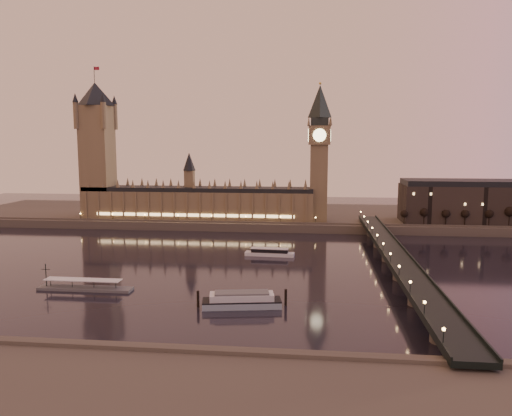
# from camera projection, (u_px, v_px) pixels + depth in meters

# --- Properties ---
(ground) EXTENTS (700.00, 700.00, 0.00)m
(ground) POSITION_uv_depth(u_px,v_px,m) (220.00, 265.00, 268.91)
(ground) COLOR black
(ground) RESTS_ON ground
(far_embankment) EXTENTS (560.00, 130.00, 6.00)m
(far_embankment) POSITION_uv_depth(u_px,v_px,m) (289.00, 216.00, 427.80)
(far_embankment) COLOR #423D35
(far_embankment) RESTS_ON ground
(palace_of_westminster) EXTENTS (180.00, 26.62, 52.00)m
(palace_of_westminster) POSITION_uv_depth(u_px,v_px,m) (197.00, 199.00, 389.70)
(palace_of_westminster) COLOR brown
(palace_of_westminster) RESTS_ON ground
(victoria_tower) EXTENTS (31.68, 31.68, 118.00)m
(victoria_tower) POSITION_uv_depth(u_px,v_px,m) (97.00, 142.00, 392.74)
(victoria_tower) COLOR brown
(victoria_tower) RESTS_ON ground
(big_ben) EXTENTS (17.68, 17.68, 104.00)m
(big_ben) POSITION_uv_depth(u_px,v_px,m) (319.00, 145.00, 373.85)
(big_ben) COLOR brown
(big_ben) RESTS_ON ground
(westminster_bridge) EXTENTS (13.20, 260.00, 15.30)m
(westminster_bridge) POSITION_uv_depth(u_px,v_px,m) (394.00, 259.00, 258.12)
(westminster_bridge) COLOR black
(westminster_bridge) RESTS_ON ground
(city_block) EXTENTS (155.00, 45.00, 34.00)m
(city_block) POSITION_uv_depth(u_px,v_px,m) (507.00, 201.00, 373.60)
(city_block) COLOR black
(city_block) RESTS_ON ground
(bare_tree_0) EXTENTS (6.06, 6.06, 12.32)m
(bare_tree_0) POSITION_uv_depth(u_px,v_px,m) (405.00, 213.00, 361.56)
(bare_tree_0) COLOR black
(bare_tree_0) RESTS_ON ground
(bare_tree_1) EXTENTS (6.06, 6.06, 12.32)m
(bare_tree_1) POSITION_uv_depth(u_px,v_px,m) (425.00, 213.00, 359.96)
(bare_tree_1) COLOR black
(bare_tree_1) RESTS_ON ground
(bare_tree_2) EXTENTS (6.06, 6.06, 12.32)m
(bare_tree_2) POSITION_uv_depth(u_px,v_px,m) (446.00, 213.00, 358.36)
(bare_tree_2) COLOR black
(bare_tree_2) RESTS_ON ground
(bare_tree_3) EXTENTS (6.06, 6.06, 12.32)m
(bare_tree_3) POSITION_uv_depth(u_px,v_px,m) (467.00, 214.00, 356.76)
(bare_tree_3) COLOR black
(bare_tree_3) RESTS_ON ground
(bare_tree_4) EXTENTS (6.06, 6.06, 12.32)m
(bare_tree_4) POSITION_uv_depth(u_px,v_px,m) (489.00, 214.00, 355.16)
(bare_tree_4) COLOR black
(bare_tree_4) RESTS_ON ground
(bare_tree_5) EXTENTS (6.06, 6.06, 12.32)m
(bare_tree_5) POSITION_uv_depth(u_px,v_px,m) (510.00, 214.00, 353.55)
(bare_tree_5) COLOR black
(bare_tree_5) RESTS_ON ground
(cruise_boat_a) EXTENTS (28.95, 7.94, 4.58)m
(cruise_boat_a) POSITION_uv_depth(u_px,v_px,m) (270.00, 252.00, 290.70)
(cruise_boat_a) COLOR silver
(cruise_boat_a) RESTS_ON ground
(moored_barge) EXTENTS (35.98, 14.12, 6.69)m
(moored_barge) POSITION_uv_depth(u_px,v_px,m) (242.00, 300.00, 200.09)
(moored_barge) COLOR #93ACBB
(moored_barge) RESTS_ON ground
(pontoon_pier) EXTENTS (42.84, 7.14, 11.42)m
(pontoon_pier) POSITION_uv_depth(u_px,v_px,m) (85.00, 287.00, 223.72)
(pontoon_pier) COLOR #595B5E
(pontoon_pier) RESTS_ON ground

